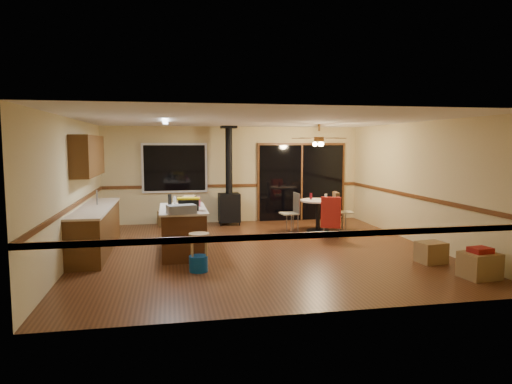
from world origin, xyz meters
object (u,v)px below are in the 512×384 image
object	(u,v)px
wood_stove	(229,197)
chair_left	(293,208)
toolbox_black	(189,205)
toolbox_grey	(181,209)
kitchen_island	(183,231)
blue_bucket	(199,264)
box_corner_b	(431,252)
dining_table	(318,210)
bar_stool	(199,252)
chair_right	(337,206)
box_under_window	(169,219)
chair_near	(331,212)
box_corner_a	(480,265)

from	to	relation	value
wood_stove	chair_left	distance (m)	1.89
toolbox_black	toolbox_grey	bearing A→B (deg)	-111.08
kitchen_island	blue_bucket	xyz separation A→B (m)	(0.21, -1.32, -0.32)
box_corner_b	chair_left	bearing A→B (deg)	116.66
wood_stove	toolbox_grey	size ratio (longest dim) A/B	5.07
kitchen_island	box_corner_b	xyz separation A→B (m)	(4.37, -1.52, -0.27)
toolbox_black	dining_table	bearing A→B (deg)	32.30
bar_stool	chair_right	bearing A→B (deg)	39.81
dining_table	box_under_window	size ratio (longest dim) A/B	1.77
chair_left	box_corner_b	size ratio (longest dim) A/B	1.11
dining_table	bar_stool	bearing A→B (deg)	-136.50
dining_table	chair_near	distance (m)	0.87
toolbox_black	chair_near	bearing A→B (deg)	19.81
dining_table	box_under_window	xyz separation A→B (m)	(-3.58, 1.42, -0.33)
chair_right	toolbox_black	bearing A→B (deg)	-150.53
toolbox_black	box_corner_a	xyz separation A→B (m)	(4.49, -2.19, -0.80)
kitchen_island	toolbox_grey	distance (m)	0.89
chair_near	chair_right	bearing A→B (deg)	61.99
blue_bucket	kitchen_island	bearing A→B (deg)	99.09
bar_stool	box_under_window	distance (m)	4.37
wood_stove	kitchen_island	bearing A→B (deg)	-113.09
kitchen_island	toolbox_grey	xyz separation A→B (m)	(-0.04, -0.72, 0.52)
bar_stool	dining_table	size ratio (longest dim) A/B	0.73
toolbox_grey	box_under_window	xyz separation A→B (m)	(-0.24, 3.82, -0.78)
chair_near	box_under_window	size ratio (longest dim) A/B	1.44
chair_near	box_corner_a	distance (m)	3.61
toolbox_black	box_corner_b	bearing A→B (deg)	-15.44
dining_table	box_corner_a	xyz separation A→B (m)	(1.29, -4.22, -0.32)
toolbox_grey	chair_right	distance (m)	4.61
toolbox_black	box_corner_b	xyz separation A→B (m)	(4.27, -1.18, -0.82)
chair_near	box_corner_b	world-z (taller)	chair_near
dining_table	chair_right	world-z (taller)	chair_right
kitchen_island	box_corner_b	world-z (taller)	kitchen_island
toolbox_grey	box_corner_a	distance (m)	5.04
box_corner_b	bar_stool	bearing A→B (deg)	176.04
toolbox_grey	blue_bucket	world-z (taller)	toolbox_grey
chair_left	dining_table	bearing A→B (deg)	-10.33
toolbox_black	bar_stool	distance (m)	1.13
bar_stool	chair_near	bearing A→B (deg)	33.58
chair_left	chair_near	size ratio (longest dim) A/B	0.74
blue_bucket	dining_table	world-z (taller)	dining_table
wood_stove	blue_bucket	xyz separation A→B (m)	(-1.09, -4.37, -0.60)
kitchen_island	bar_stool	world-z (taller)	kitchen_island
bar_stool	blue_bucket	bearing A→B (deg)	-102.68
toolbox_grey	dining_table	distance (m)	4.14
bar_stool	box_corner_a	size ratio (longest dim) A/B	1.17
bar_stool	toolbox_black	bearing A→B (deg)	98.14
box_under_window	box_corner_a	bearing A→B (deg)	-49.16
toolbox_black	chair_left	distance (m)	3.39
toolbox_black	blue_bucket	bearing A→B (deg)	-83.60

